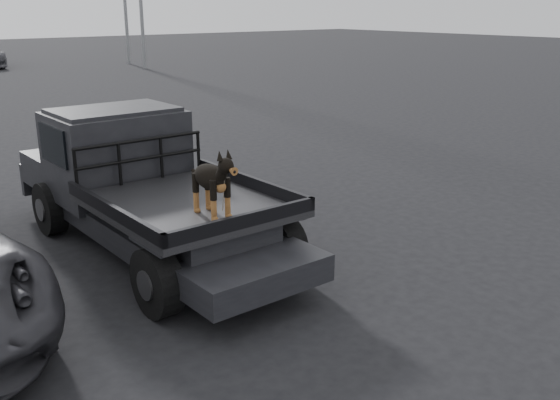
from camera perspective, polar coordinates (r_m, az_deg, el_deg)
ground at (r=7.21m, az=-7.44°, el=-8.70°), size 120.00×120.00×0.00m
flatbed_ute at (r=8.44m, az=-11.66°, el=-1.59°), size 2.00×5.40×0.92m
ute_cab at (r=9.04m, az=-14.80°, el=5.37°), size 1.72×1.30×0.88m
headache_rack at (r=8.41m, az=-12.59°, el=3.50°), size 1.80×0.08×0.55m
dog at (r=6.89m, az=-6.31°, el=1.60°), size 0.32×0.60×0.74m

